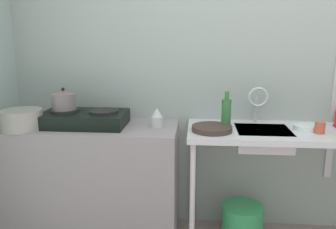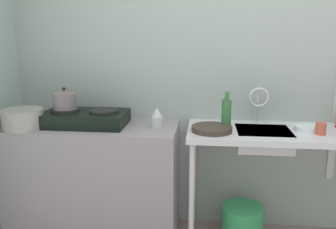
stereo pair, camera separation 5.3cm
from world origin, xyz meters
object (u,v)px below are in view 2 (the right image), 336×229
pot_on_left_burner (65,100)px  pot_beside_stove (23,119)px  frying_pan (212,129)px  sink_basin (263,139)px  bottle_by_sink (226,113)px  bucket_on_floor (242,224)px  percolator (157,118)px  faucet (259,100)px  stove (85,118)px  cup_by_rack (321,128)px  small_bowl_on_drainboard (306,128)px

pot_on_left_burner → pot_beside_stove: (-0.25, -0.14, -0.11)m
pot_on_left_burner → frying_pan: size_ratio=0.62×
pot_beside_stove → sink_basin: bearing=4.6°
bottle_by_sink → bucket_on_floor: bottle_by_sink is taller
percolator → bucket_on_floor: size_ratio=0.46×
sink_basin → faucet: (-0.02, 0.14, 0.24)m
bucket_on_floor → pot_on_left_burner: bearing=179.9°
stove → cup_by_rack: (1.59, -0.07, -0.01)m
pot_beside_stove → percolator: bearing=8.3°
small_bowl_on_drainboard → bucket_on_floor: 0.83m
faucet → stove: bearing=-173.6°
frying_pan → bottle_by_sink: bearing=42.6°
pot_on_left_burner → bottle_by_sink: pot_on_left_burner is taller
percolator → sink_basin: bearing=-0.1°
stove → small_bowl_on_drainboard: (1.52, -0.00, -0.03)m
frying_pan → bucket_on_floor: (0.24, 0.07, -0.73)m
percolator → small_bowl_on_drainboard: bearing=0.2°
pot_on_left_burner → small_bowl_on_drainboard: size_ratio=1.10×
stove → bottle_by_sink: size_ratio=2.32×
cup_by_rack → bucket_on_floor: size_ratio=0.26×
faucet → frying_pan: (-0.33, -0.21, -0.16)m
cup_by_rack → faucet: bearing=151.0°
pot_on_left_burner → cup_by_rack: (1.73, -0.07, -0.14)m
sink_basin → cup_by_rack: size_ratio=4.65×
pot_beside_stove → cup_by_rack: size_ratio=3.57×
small_bowl_on_drainboard → frying_pan: bearing=-173.3°
stove → percolator: bearing=-0.5°
pot_on_left_burner → bottle_by_sink: (1.13, 0.02, -0.07)m
stove → pot_beside_stove: pot_beside_stove is taller
percolator → bottle_by_sink: bearing=2.3°
percolator → cup_by_rack: 1.08m
sink_basin → pot_on_left_burner: bearing=179.8°
stove → sink_basin: stove is taller
stove → pot_on_left_burner: size_ratio=3.54×
frying_pan → cup_by_rack: 0.70m
pot_beside_stove → sink_basin: (1.63, 0.13, -0.13)m
pot_beside_stove → sink_basin: size_ratio=0.77×
cup_by_rack → bottle_by_sink: bearing=171.9°
pot_beside_stove → bottle_by_sink: bottle_by_sink is taller
sink_basin → bucket_on_floor: (-0.11, 0.00, -0.65)m
percolator → bucket_on_floor: bearing=0.2°
pot_beside_stove → faucet: 1.64m
pot_beside_stove → percolator: percolator is taller
faucet → small_bowl_on_drainboard: (0.30, -0.14, -0.16)m
small_bowl_on_drainboard → bottle_by_sink: 0.53m
pot_beside_stove → bucket_on_floor: bearing=5.0°
stove → pot_beside_stove: (-0.39, -0.14, 0.02)m
small_bowl_on_drainboard → faucet: bearing=155.3°
percolator → bottle_by_sink: bottle_by_sink is taller
stove → bucket_on_floor: size_ratio=1.99×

